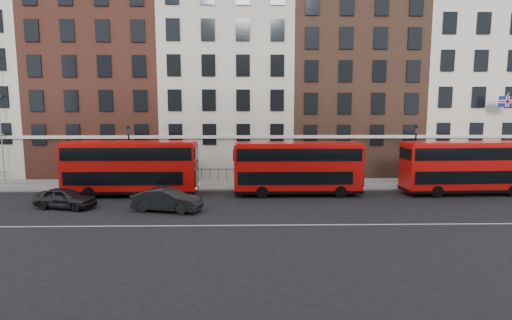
{
  "coord_description": "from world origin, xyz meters",
  "views": [
    {
      "loc": [
        2.0,
        -24.96,
        6.91
      ],
      "look_at": [
        2.64,
        5.0,
        3.0
      ],
      "focal_mm": 28.0,
      "sensor_mm": 36.0,
      "label": 1
    }
  ],
  "objects_px": {
    "bus_c": "(297,167)",
    "car_rear": "(65,198)",
    "bus_b": "(131,167)",
    "bus_d": "(466,166)",
    "car_front": "(167,200)"
  },
  "relations": [
    {
      "from": "bus_c",
      "to": "bus_d",
      "type": "xyz_separation_m",
      "value": [
        13.55,
        -0.0,
        0.01
      ]
    },
    {
      "from": "car_front",
      "to": "bus_c",
      "type": "bearing_deg",
      "value": -49.66
    },
    {
      "from": "bus_b",
      "to": "car_rear",
      "type": "xyz_separation_m",
      "value": [
        -3.46,
        -3.85,
        -1.6
      ]
    },
    {
      "from": "bus_c",
      "to": "car_rear",
      "type": "bearing_deg",
      "value": -167.14
    },
    {
      "from": "bus_d",
      "to": "car_rear",
      "type": "bearing_deg",
      "value": -175.06
    },
    {
      "from": "bus_d",
      "to": "car_rear",
      "type": "xyz_separation_m",
      "value": [
        -30.14,
        -3.85,
        -1.55
      ]
    },
    {
      "from": "bus_c",
      "to": "bus_d",
      "type": "height_order",
      "value": "bus_d"
    },
    {
      "from": "bus_b",
      "to": "bus_c",
      "type": "bearing_deg",
      "value": -0.2
    },
    {
      "from": "car_rear",
      "to": "car_front",
      "type": "height_order",
      "value": "car_front"
    },
    {
      "from": "bus_c",
      "to": "car_rear",
      "type": "distance_m",
      "value": 17.1
    },
    {
      "from": "bus_b",
      "to": "car_rear",
      "type": "bearing_deg",
      "value": -132.09
    },
    {
      "from": "bus_b",
      "to": "car_rear",
      "type": "relative_size",
      "value": 2.42
    },
    {
      "from": "bus_b",
      "to": "bus_c",
      "type": "xyz_separation_m",
      "value": [
        13.13,
        -0.0,
        -0.06
      ]
    },
    {
      "from": "bus_b",
      "to": "bus_c",
      "type": "height_order",
      "value": "bus_b"
    },
    {
      "from": "bus_c",
      "to": "bus_b",
      "type": "bearing_deg",
      "value": 179.78
    }
  ]
}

